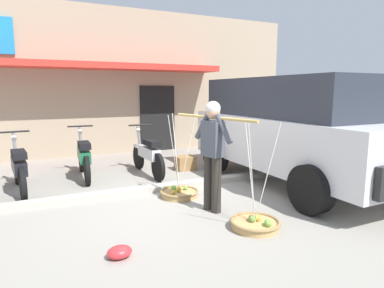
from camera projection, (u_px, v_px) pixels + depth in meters
ground_plane at (178, 201)px, 5.62m from camera, size 90.00×90.00×0.00m
sidewalk_curb at (163, 187)px, 6.24m from camera, size 20.00×0.24×0.10m
fruit_vendor at (213, 149)px, 5.01m from camera, size 0.43×1.71×1.70m
fruit_basket_left_side at (179, 193)px, 5.83m from camera, size 0.68×0.68×1.45m
fruit_basket_right_side at (255, 223)px, 4.47m from camera, size 0.68×0.68×1.45m
motorcycle_nearest_shop at (19, 168)px, 6.03m from camera, size 0.54×1.82×1.09m
motorcycle_second_in_row at (84, 157)px, 7.01m from camera, size 0.54×1.82×1.09m
motorcycle_third_in_row at (148, 155)px, 7.29m from camera, size 0.54×1.82×1.09m
parked_truck at (292, 127)px, 6.60m from camera, size 2.16×4.81×2.10m
storefront_building at (80, 83)px, 11.48m from camera, size 13.00×6.00×4.20m
plastic_litter_bag at (120, 252)px, 3.68m from camera, size 0.28×0.22×0.14m
wooden_crate at (185, 163)px, 7.81m from camera, size 0.44×0.36×0.32m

